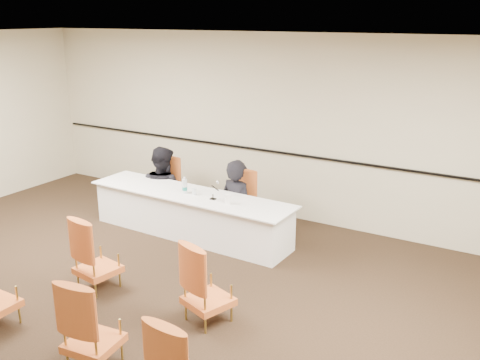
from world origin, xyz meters
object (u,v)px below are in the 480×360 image
object	(u,v)px
microphone	(213,191)
water_bottle	(185,185)
panel_table	(190,214)
coffee_cup	(228,199)
panelist_main	(237,212)
aud_chair_front_right	(208,282)
panelist_second_chair	(163,186)
panelist_main_chair	(237,202)
panelist_second	(163,195)
drinking_glass	(194,192)
aud_chair_front_left	(97,253)
aud_chair_back_mid	(92,322)

from	to	relation	value
microphone	water_bottle	size ratio (longest dim) A/B	1.02
panel_table	microphone	distance (m)	0.66
coffee_cup	water_bottle	bearing A→B (deg)	174.52
panelist_main	aud_chair_front_right	size ratio (longest dim) A/B	1.78
panelist_main	panelist_second_chair	world-z (taller)	panelist_main
panelist_main_chair	panelist_second_chair	bearing A→B (deg)	-180.00
panelist_second	drinking_glass	size ratio (longest dim) A/B	16.80
microphone	aud_chair_front_left	size ratio (longest dim) A/B	0.27
microphone	coffee_cup	bearing A→B (deg)	-11.79
panelist_second	aud_chair_front_right	size ratio (longest dim) A/B	1.77
coffee_cup	aud_chair_front_left	size ratio (longest dim) A/B	0.15
water_bottle	aud_chair_front_left	size ratio (longest dim) A/B	0.27
panelist_second	panelist_second_chair	xyz separation A→B (m)	(0.00, 0.00, 0.15)
panelist_second	aud_chair_back_mid	distance (m)	4.18
panelist_second_chair	drinking_glass	world-z (taller)	panelist_second_chair
panelist_main_chair	aud_chair_front_left	distance (m)	2.51
panelist_main	water_bottle	world-z (taller)	panelist_main
panelist_second_chair	aud_chair_front_left	bearing A→B (deg)	-67.32
panelist_second_chair	aud_chair_front_right	distance (m)	3.52
coffee_cup	aud_chair_front_right	size ratio (longest dim) A/B	0.15
aud_chair_front_left	panelist_main_chair	bearing A→B (deg)	86.95
panelist_second	panel_table	bearing A→B (deg)	157.56
water_bottle	aud_chair_front_left	bearing A→B (deg)	-87.72
panelist_main_chair	panelist_second	xyz separation A→B (m)	(-1.49, 0.04, -0.15)
panelist_second	water_bottle	bearing A→B (deg)	154.49
panelist_main_chair	coffee_cup	distance (m)	0.70
panelist_main	panelist_second	bearing A→B (deg)	10.41
panel_table	panelist_main	world-z (taller)	panelist_main
panelist_main	panelist_second	world-z (taller)	panelist_second
panel_table	aud_chair_back_mid	xyz separation A→B (m)	(1.10, -3.09, 0.14)
panelist_main_chair	aud_chair_front_right	bearing A→B (deg)	-64.47
aud_chair_front_right	aud_chair_front_left	bearing A→B (deg)	-158.82
drinking_glass	aud_chair_front_left	xyz separation A→B (m)	(-0.10, -1.92, -0.25)
panel_table	panelist_main_chair	bearing A→B (deg)	44.76
panelist_second_chair	microphone	size ratio (longest dim) A/B	3.68
panelist_second_chair	water_bottle	world-z (taller)	panelist_second_chair
aud_chair_front_right	panelist_second_chair	bearing A→B (deg)	155.16
aud_chair_back_mid	coffee_cup	bearing A→B (deg)	90.38
water_bottle	panelist_main	bearing A→B (deg)	41.44
coffee_cup	panelist_second	bearing A→B (deg)	159.11
panelist_second_chair	aud_chair_front_right	xyz separation A→B (m)	(2.55, -2.42, 0.00)
panelist_main	water_bottle	bearing A→B (deg)	53.35
coffee_cup	aud_chair_back_mid	bearing A→B (deg)	-83.25
panelist_second	aud_chair_front_left	bearing A→B (deg)	118.39
panelist_main_chair	panelist_second_chair	distance (m)	1.49
panelist_second_chair	aud_chair_back_mid	bearing A→B (deg)	-59.04
panel_table	aud_chair_front_left	xyz separation A→B (m)	(0.01, -1.95, 0.14)
panelist_second	panelist_main_chair	bearing A→B (deg)	-174.29
panel_table	drinking_glass	size ratio (longest dim) A/B	33.69
panelist_main	aud_chair_front_right	world-z (taller)	panelist_main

